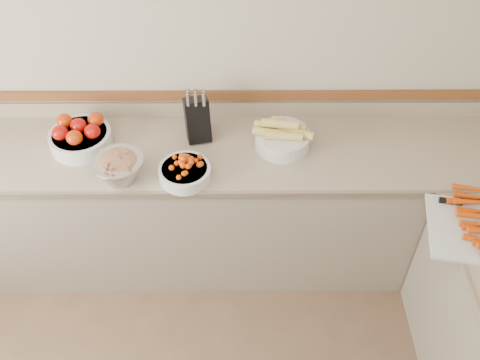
{
  "coord_description": "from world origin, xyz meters",
  "views": [
    {
      "loc": [
        0.34,
        -0.53,
        2.87
      ],
      "look_at": [
        0.35,
        1.35,
        1.0
      ],
      "focal_mm": 40.0,
      "sensor_mm": 36.0,
      "label": 1
    }
  ],
  "objects_px": {
    "knife_block": "(197,119)",
    "cherry_tomato_bowl": "(185,171)",
    "tomato_bowl": "(80,136)",
    "rhubarb_bowl": "(119,167)",
    "corn_bowl": "(282,137)"
  },
  "relations": [
    {
      "from": "tomato_bowl",
      "to": "rhubarb_bowl",
      "type": "relative_size",
      "value": 1.27
    },
    {
      "from": "tomato_bowl",
      "to": "cherry_tomato_bowl",
      "type": "height_order",
      "value": "tomato_bowl"
    },
    {
      "from": "tomato_bowl",
      "to": "cherry_tomato_bowl",
      "type": "distance_m",
      "value": 0.65
    },
    {
      "from": "knife_block",
      "to": "corn_bowl",
      "type": "bearing_deg",
      "value": -9.83
    },
    {
      "from": "cherry_tomato_bowl",
      "to": "corn_bowl",
      "type": "xyz_separation_m",
      "value": [
        0.52,
        0.25,
        0.02
      ]
    },
    {
      "from": "corn_bowl",
      "to": "knife_block",
      "type": "bearing_deg",
      "value": 170.17
    },
    {
      "from": "cherry_tomato_bowl",
      "to": "rhubarb_bowl",
      "type": "bearing_deg",
      "value": -179.81
    },
    {
      "from": "knife_block",
      "to": "tomato_bowl",
      "type": "xyz_separation_m",
      "value": [
        -0.65,
        -0.07,
        -0.06
      ]
    },
    {
      "from": "knife_block",
      "to": "cherry_tomato_bowl",
      "type": "bearing_deg",
      "value": -99.13
    },
    {
      "from": "cherry_tomato_bowl",
      "to": "knife_block",
      "type": "bearing_deg",
      "value": 80.87
    },
    {
      "from": "corn_bowl",
      "to": "rhubarb_bowl",
      "type": "relative_size",
      "value": 1.25
    },
    {
      "from": "rhubarb_bowl",
      "to": "tomato_bowl",
      "type": "bearing_deg",
      "value": 134.58
    },
    {
      "from": "tomato_bowl",
      "to": "corn_bowl",
      "type": "bearing_deg",
      "value": -0.48
    },
    {
      "from": "knife_block",
      "to": "corn_bowl",
      "type": "height_order",
      "value": "knife_block"
    },
    {
      "from": "tomato_bowl",
      "to": "rhubarb_bowl",
      "type": "xyz_separation_m",
      "value": [
        0.25,
        -0.26,
        0.01
      ]
    }
  ]
}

